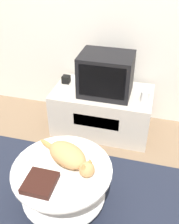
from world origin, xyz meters
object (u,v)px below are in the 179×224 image
Objects in this scene: speaker at (66,79)px; cat at (69,156)px; tv at (106,74)px; dvd_box at (40,183)px.

speaker is 0.16× the size of cat.
tv reaches higher than speaker.
cat is (0.13, 0.25, 0.05)m from dvd_box.
tv is 1.01m from cat.
cat reaches higher than speaker.
tv reaches higher than dvd_box.
cat is at bearing -69.78° from speaker.
cat is (-0.06, -0.99, -0.20)m from tv.
speaker is at bearing 137.56° from cat.
cat reaches higher than dvd_box.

